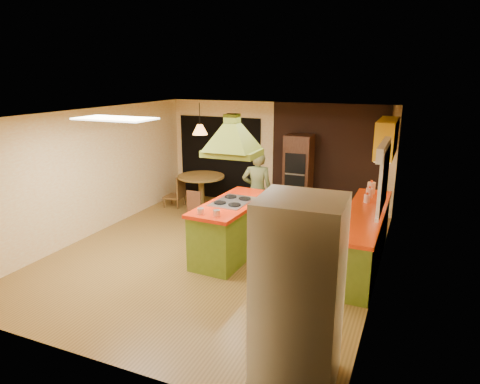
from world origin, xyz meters
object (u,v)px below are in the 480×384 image
at_px(refrigerator, 299,294).
at_px(canister_large, 371,188).
at_px(kitchen_island, 233,228).
at_px(man, 257,191).
at_px(wall_oven, 298,174).
at_px(dining_table, 201,185).

height_order(refrigerator, canister_large, refrigerator).
height_order(kitchen_island, man, man).
distance_m(kitchen_island, wall_oven, 2.94).
distance_m(wall_oven, dining_table, 2.30).
distance_m(refrigerator, wall_oven, 5.82).
distance_m(man, refrigerator, 4.52).
xyz_separation_m(wall_oven, canister_large, (1.75, -1.15, 0.13)).
bearing_deg(man, kitchen_island, 73.55).
bearing_deg(kitchen_island, man, 95.08).
distance_m(kitchen_island, man, 1.38).
bearing_deg(refrigerator, kitchen_island, 123.17).
height_order(kitchen_island, wall_oven, wall_oven).
height_order(dining_table, canister_large, canister_large).
relative_size(dining_table, canister_large, 4.96).
relative_size(man, wall_oven, 0.93).
bearing_deg(dining_table, wall_oven, 18.18).
xyz_separation_m(refrigerator, canister_large, (0.19, 4.46, 0.02)).
bearing_deg(canister_large, dining_table, 173.61).
distance_m(kitchen_island, dining_table, 2.82).
height_order(refrigerator, dining_table, refrigerator).
distance_m(man, dining_table, 1.95).
relative_size(man, canister_large, 7.62).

